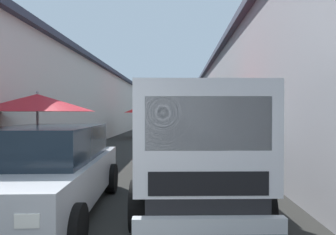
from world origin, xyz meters
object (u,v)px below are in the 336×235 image
object	(u,v)px
delivery_truck	(195,151)
vendor_by_crates	(144,125)
fruit_stall_near_right	(188,113)
fruit_stall_mid_lane	(140,113)
fruit_stall_near_left	(39,112)
fruit_stall_far_left	(188,109)
hatchback_car	(46,170)
parked_scooter	(197,135)

from	to	relation	value
delivery_truck	vendor_by_crates	xyz separation A→B (m)	(13.26, 2.44, -0.15)
fruit_stall_near_right	fruit_stall_mid_lane	xyz separation A→B (m)	(10.45, 2.84, 0.01)
fruit_stall_near_left	fruit_stall_far_left	bearing A→B (deg)	-16.73
fruit_stall_near_right	fruit_stall_near_left	xyz separation A→B (m)	(-2.01, 3.61, 0.02)
fruit_stall_mid_lane	fruit_stall_near_left	world-z (taller)	fruit_stall_mid_lane
delivery_truck	vendor_by_crates	bearing A→B (deg)	10.42
fruit_stall_near_right	hatchback_car	size ratio (longest dim) A/B	0.69
hatchback_car	fruit_stall_mid_lane	bearing A→B (deg)	1.47
hatchback_car	delivery_truck	world-z (taller)	delivery_truck
hatchback_car	fruit_stall_near_left	bearing A→B (deg)	28.60
parked_scooter	fruit_stall_far_left	bearing A→B (deg)	5.42
fruit_stall_far_left	fruit_stall_near_right	distance (m)	11.07
fruit_stall_near_right	vendor_by_crates	world-z (taller)	fruit_stall_near_right
fruit_stall_far_left	fruit_stall_mid_lane	bearing A→B (deg)	101.02
fruit_stall_near_right	fruit_stall_near_left	distance (m)	4.14
fruit_stall_mid_lane	delivery_truck	distance (m)	14.72
fruit_stall_mid_lane	vendor_by_crates	size ratio (longest dim) A/B	1.42
fruit_stall_far_left	parked_scooter	xyz separation A→B (m)	(-4.15, -0.39, -1.45)
fruit_stall_mid_lane	vendor_by_crates	distance (m)	1.47
fruit_stall_far_left	fruit_stall_near_left	distance (m)	13.65
hatchback_car	vendor_by_crates	size ratio (longest dim) A/B	2.58
hatchback_car	parked_scooter	size ratio (longest dim) A/B	2.39
fruit_stall_mid_lane	fruit_stall_near_left	distance (m)	12.48
fruit_stall_near_left	delivery_truck	bearing A→B (deg)	-118.79
parked_scooter	fruit_stall_near_right	bearing A→B (deg)	174.15
fruit_stall_near_left	parked_scooter	xyz separation A→B (m)	(8.93, -4.32, -1.24)
fruit_stall_mid_lane	delivery_truck	size ratio (longest dim) A/B	0.44
hatchback_car	delivery_truck	xyz separation A→B (m)	(0.12, -2.45, 0.30)
fruit_stall_near_right	hatchback_car	world-z (taller)	fruit_stall_near_right
fruit_stall_near_left	hatchback_car	distance (m)	2.57
fruit_stall_mid_lane	vendor_by_crates	bearing A→B (deg)	-161.79
vendor_by_crates	hatchback_car	bearing A→B (deg)	179.94
hatchback_car	parked_scooter	distance (m)	11.48
fruit_stall_far_left	fruit_stall_near_right	bearing A→B (deg)	178.37
fruit_stall_far_left	delivery_truck	size ratio (longest dim) A/B	0.49
fruit_stall_near_right	parked_scooter	distance (m)	7.06
fruit_stall_mid_lane	hatchback_car	size ratio (longest dim) A/B	0.55
fruit_stall_mid_lane	fruit_stall_near_left	bearing A→B (deg)	176.46
fruit_stall_far_left	hatchback_car	size ratio (longest dim) A/B	0.61
fruit_stall_far_left	delivery_truck	bearing A→B (deg)	178.74
hatchback_car	parked_scooter	world-z (taller)	hatchback_car
vendor_by_crates	parked_scooter	size ratio (longest dim) A/B	0.93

